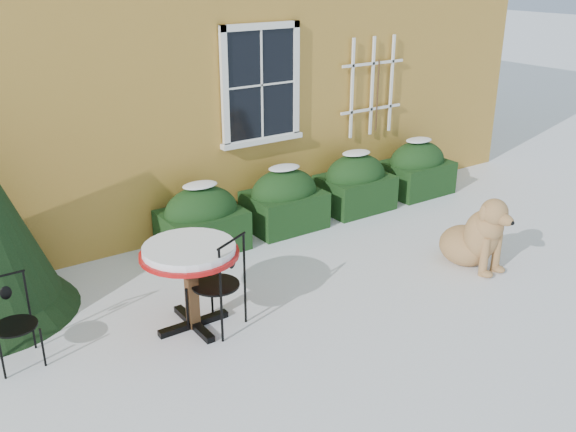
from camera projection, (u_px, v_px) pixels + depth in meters
ground at (342, 325)px, 6.70m from camera, size 80.00×80.00×0.00m
hedge_row at (321, 192)px, 9.38m from camera, size 4.95×0.80×0.91m
bistro_table at (190, 260)px, 6.39m from camera, size 1.00×1.00×0.93m
patio_chair_near at (219, 283)px, 6.48m from camera, size 0.61×0.61×1.03m
patio_chair_far at (13, 322)px, 5.94m from camera, size 0.41×0.41×0.86m
dog at (476, 237)px, 7.86m from camera, size 0.65×1.09×0.98m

